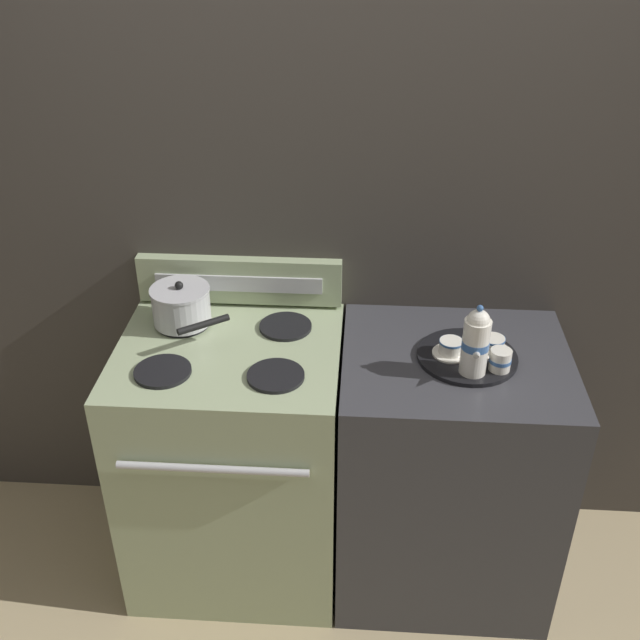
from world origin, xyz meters
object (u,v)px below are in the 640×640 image
Objects in this scene: teapot at (476,342)px; saucepan at (182,305)px; creamer_jug at (500,360)px; serving_tray at (467,357)px; teacup_left at (451,347)px; teacup_right at (493,345)px; stove at (236,460)px.

saucepan is at bearing 166.16° from teapot.
saucepan is at bearing 168.30° from creamer_jug.
serving_tray is 1.35× the size of teapot.
serving_tray is 0.15m from teapot.
serving_tray is 0.06m from teacup_left.
creamer_jug is (0.14, -0.07, 0.01)m from teacup_left.
teacup_right is (1.01, -0.11, -0.04)m from saucepan.
teapot is (0.94, -0.23, 0.05)m from saucepan.
teapot reaches higher than teacup_right.
teacup_left and teacup_right have the same top height.
creamer_jug is at bearing -84.62° from teacup_right.
teacup_left is at bearing -169.39° from teacup_right.
saucepan is at bearing 171.03° from teacup_left.
stove is 0.90m from serving_tray.
saucepan is 0.89m from teacup_left.
serving_tray is at bearing -8.59° from saucepan.
teacup_left is (0.71, -0.00, 0.51)m from stove.
stove is 0.98m from teacup_right.
creamer_jug is (1.02, -0.21, -0.03)m from saucepan.
saucepan is at bearing 173.58° from teacup_right.
creamer_jug reaches higher than stove.
creamer_jug is at bearing -4.89° from stove.
teacup_left is at bearing -8.97° from saucepan.
teacup_left reaches higher than serving_tray.
teacup_right is at bearing 95.38° from creamer_jug.
creamer_jug is (0.85, -0.07, 0.52)m from stove.
teacup_left is at bearing 122.38° from teapot.
teapot is 0.11m from creamer_jug.
saucepan is 1.02m from teacup_right.
stove is 3.11× the size of saucepan.
teacup_right reaches higher than stove.
saucepan is 0.97m from teapot.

